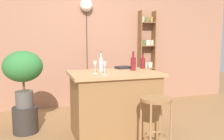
# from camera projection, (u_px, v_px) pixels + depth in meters

# --- Properties ---
(back_wall) EXTENTS (6.40, 0.10, 2.80)m
(back_wall) POSITION_uv_depth(u_px,v_px,m) (88.00, 35.00, 4.74)
(back_wall) COLOR #9E6B51
(back_wall) RESTS_ON ground
(kitchen_counter) EXTENTS (1.19, 0.81, 0.88)m
(kitchen_counter) POSITION_uv_depth(u_px,v_px,m) (114.00, 103.00, 3.30)
(kitchen_counter) COLOR olive
(kitchen_counter) RESTS_ON ground
(bar_stool) EXTENTS (0.35, 0.35, 0.67)m
(bar_stool) POSITION_uv_depth(u_px,v_px,m) (156.00, 112.00, 2.73)
(bar_stool) COLOR #997047
(bar_stool) RESTS_ON ground
(spice_shelf) EXTENTS (0.33, 0.18, 1.89)m
(spice_shelf) POSITION_uv_depth(u_px,v_px,m) (147.00, 57.00, 5.01)
(spice_shelf) COLOR brown
(spice_shelf) RESTS_ON ground
(plant_stool) EXTENTS (0.35, 0.35, 0.37)m
(plant_stool) POSITION_uv_depth(u_px,v_px,m) (25.00, 120.00, 3.41)
(plant_stool) COLOR #2D2823
(plant_stool) RESTS_ON ground
(potted_plant) EXTENTS (0.54, 0.48, 0.79)m
(potted_plant) POSITION_uv_depth(u_px,v_px,m) (23.00, 70.00, 3.32)
(potted_plant) COLOR #514C47
(potted_plant) RESTS_ON plant_stool
(bottle_soda_blue) EXTENTS (0.07, 0.07, 0.27)m
(bottle_soda_blue) POSITION_uv_depth(u_px,v_px,m) (133.00, 63.00, 3.40)
(bottle_soda_blue) COLOR maroon
(bottle_soda_blue) RESTS_ON kitchen_counter
(bottle_olive_oil) EXTENTS (0.07, 0.07, 0.23)m
(bottle_olive_oil) POSITION_uv_depth(u_px,v_px,m) (143.00, 63.00, 3.60)
(bottle_olive_oil) COLOR maroon
(bottle_olive_oil) RESTS_ON kitchen_counter
(bottle_vinegar) EXTENTS (0.06, 0.06, 0.27)m
(bottle_vinegar) POSITION_uv_depth(u_px,v_px,m) (101.00, 64.00, 3.35)
(bottle_vinegar) COLOR #B2B2B7
(bottle_vinegar) RESTS_ON kitchen_counter
(wine_glass_left) EXTENTS (0.07, 0.07, 0.16)m
(wine_glass_left) POSITION_uv_depth(u_px,v_px,m) (105.00, 65.00, 3.01)
(wine_glass_left) COLOR silver
(wine_glass_left) RESTS_ON kitchen_counter
(wine_glass_center) EXTENTS (0.07, 0.07, 0.16)m
(wine_glass_center) POSITION_uv_depth(u_px,v_px,m) (95.00, 65.00, 3.09)
(wine_glass_center) COLOR silver
(wine_glass_center) RESTS_ON kitchen_counter
(cookbook) EXTENTS (0.24, 0.20, 0.03)m
(cookbook) POSITION_uv_depth(u_px,v_px,m) (123.00, 67.00, 3.62)
(cookbook) COLOR black
(cookbook) RESTS_ON kitchen_counter
(pendant_globe_light) EXTENTS (0.24, 0.24, 2.07)m
(pendant_globe_light) POSITION_uv_depth(u_px,v_px,m) (86.00, 6.00, 4.55)
(pendant_globe_light) COLOR black
(pendant_globe_light) RESTS_ON ground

